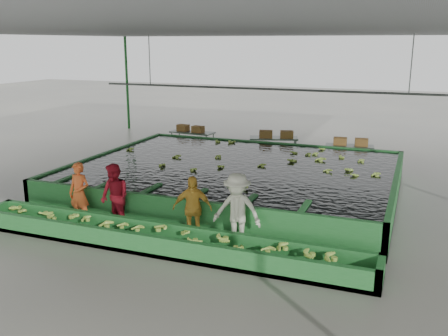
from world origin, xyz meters
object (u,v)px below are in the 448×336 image
at_px(worker_b, 115,197).
at_px(worker_d, 237,211).
at_px(worker_a, 79,193).
at_px(box_stack_right, 351,145).
at_px(box_stack_mid, 276,138).
at_px(flotation_tank, 235,177).
at_px(worker_c, 192,208).
at_px(packing_table_right, 349,156).
at_px(packing_table_left, 192,141).
at_px(sorting_trough, 160,239).
at_px(box_stack_left, 190,132).
at_px(packing_table_mid, 274,148).

height_order(worker_b, worker_d, worker_d).
relative_size(worker_a, box_stack_right, 1.27).
bearing_deg(worker_d, box_stack_mid, 99.07).
bearing_deg(flotation_tank, box_stack_mid, 89.72).
bearing_deg(worker_c, packing_table_right, 54.06).
height_order(worker_c, packing_table_left, worker_c).
distance_m(worker_c, packing_table_right, 9.38).
bearing_deg(packing_table_left, packing_table_right, -2.59).
xyz_separation_m(worker_a, box_stack_right, (5.85, 9.08, -0.00)).
relative_size(worker_c, box_stack_mid, 1.17).
xyz_separation_m(sorting_trough, packing_table_left, (-3.85, 10.13, 0.19)).
xyz_separation_m(packing_table_right, box_stack_mid, (-2.97, 0.12, 0.48)).
bearing_deg(sorting_trough, worker_d, 26.40).
relative_size(flotation_tank, worker_c, 6.15).
bearing_deg(box_stack_right, worker_d, -98.85).
bearing_deg(box_stack_left, worker_d, -59.24).
relative_size(sorting_trough, box_stack_left, 7.77).
bearing_deg(worker_a, worker_b, -0.67).
height_order(sorting_trough, box_stack_mid, box_stack_mid).
bearing_deg(box_stack_left, packing_table_left, 12.55).
relative_size(worker_d, packing_table_right, 0.99).
bearing_deg(box_stack_left, box_stack_mid, -2.46).
xyz_separation_m(flotation_tank, box_stack_mid, (0.02, 4.84, 0.45)).
distance_m(box_stack_left, box_stack_right, 6.96).
height_order(worker_b, box_stack_right, worker_b).
bearing_deg(worker_b, packing_table_right, 85.16).
bearing_deg(worker_c, box_stack_mid, 72.48).
distance_m(worker_a, box_stack_right, 10.80).
height_order(sorting_trough, box_stack_left, box_stack_left).
relative_size(sorting_trough, worker_a, 6.02).
distance_m(worker_b, box_stack_left, 9.57).
relative_size(packing_table_right, box_stack_mid, 1.32).
bearing_deg(packing_table_mid, box_stack_right, -2.77).
bearing_deg(sorting_trough, packing_table_left, 110.81).
bearing_deg(sorting_trough, worker_a, 164.21).
xyz_separation_m(worker_a, worker_b, (1.10, 0.00, 0.03)).
bearing_deg(box_stack_mid, worker_d, -80.15).
height_order(worker_a, box_stack_mid, worker_a).
bearing_deg(box_stack_mid, sorting_trough, -90.14).
relative_size(worker_d, box_stack_mid, 1.30).
bearing_deg(worker_d, packing_table_mid, 99.74).
xyz_separation_m(packing_table_right, box_stack_right, (0.03, 0.06, 0.42)).
relative_size(packing_table_mid, box_stack_right, 1.51).
distance_m(packing_table_right, box_stack_right, 0.42).
height_order(worker_d, box_stack_right, worker_d).
relative_size(packing_table_left, packing_table_right, 1.06).
relative_size(flotation_tank, box_stack_left, 7.77).
distance_m(worker_c, box_stack_left, 10.30).
relative_size(sorting_trough, box_stack_mid, 7.23).
xyz_separation_m(sorting_trough, worker_d, (1.61, 0.80, 0.65)).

